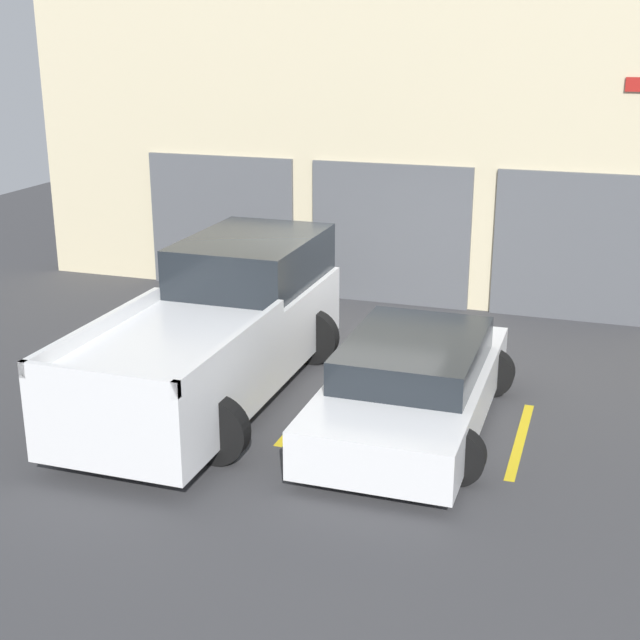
# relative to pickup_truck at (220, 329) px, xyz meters

# --- Properties ---
(ground_plane) EXTENTS (28.00, 28.00, 0.00)m
(ground_plane) POSITION_rel_pickup_truck_xyz_m (1.37, 1.79, -0.89)
(ground_plane) COLOR #3D3D3F
(shophouse_building) EXTENTS (14.47, 0.68, 5.34)m
(shophouse_building) POSITION_rel_pickup_truck_xyz_m (1.36, 5.08, 1.73)
(shophouse_building) COLOR beige
(shophouse_building) RESTS_ON ground
(pickup_truck) EXTENTS (2.48, 5.49, 1.92)m
(pickup_truck) POSITION_rel_pickup_truck_xyz_m (0.00, 0.00, 0.00)
(pickup_truck) COLOR white
(pickup_truck) RESTS_ON ground
(sedan_white) EXTENTS (2.25, 4.23, 1.13)m
(sedan_white) POSITION_rel_pickup_truck_xyz_m (2.74, -0.28, -0.35)
(sedan_white) COLOR white
(sedan_white) RESTS_ON ground
(parking_stripe_far_left) EXTENTS (0.12, 2.20, 0.01)m
(parking_stripe_far_left) POSITION_rel_pickup_truck_xyz_m (-1.37, -0.31, -0.89)
(parking_stripe_far_left) COLOR gold
(parking_stripe_far_left) RESTS_ON ground
(parking_stripe_left) EXTENTS (0.12, 2.20, 0.01)m
(parking_stripe_left) POSITION_rel_pickup_truck_xyz_m (1.37, -0.31, -0.89)
(parking_stripe_left) COLOR gold
(parking_stripe_left) RESTS_ON ground
(parking_stripe_centre) EXTENTS (0.12, 2.20, 0.01)m
(parking_stripe_centre) POSITION_rel_pickup_truck_xyz_m (4.11, -0.31, -0.89)
(parking_stripe_centre) COLOR gold
(parking_stripe_centre) RESTS_ON ground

